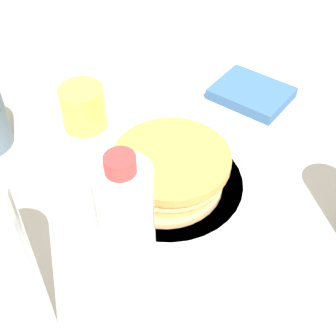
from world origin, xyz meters
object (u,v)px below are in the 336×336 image
object	(u,v)px
juice_glass	(83,107)
water_bottle_near	(128,240)
pancake_stack	(168,168)
plate	(168,184)

from	to	relation	value
juice_glass	water_bottle_near	bearing A→B (deg)	-120.68
pancake_stack	juice_glass	bearing A→B (deg)	86.39
juice_glass	pancake_stack	bearing A→B (deg)	-93.61
pancake_stack	water_bottle_near	world-z (taller)	water_bottle_near
juice_glass	water_bottle_near	distance (m)	0.35
plate	water_bottle_near	bearing A→B (deg)	-151.07
plate	juice_glass	world-z (taller)	juice_glass
juice_glass	water_bottle_near	xyz separation A→B (m)	(-0.17, -0.29, 0.07)
water_bottle_near	juice_glass	bearing A→B (deg)	59.32
plate	pancake_stack	distance (m)	0.03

